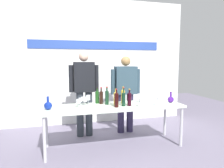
# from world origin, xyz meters

# --- Properties ---
(ground_plane) EXTENTS (10.00, 10.00, 0.00)m
(ground_plane) POSITION_xyz_m (0.00, 0.00, 0.00)
(ground_plane) COLOR slate
(back_wall) EXTENTS (4.49, 0.11, 3.00)m
(back_wall) POSITION_xyz_m (0.00, 1.59, 1.50)
(back_wall) COLOR white
(back_wall) RESTS_ON ground
(display_table) EXTENTS (2.44, 0.68, 0.75)m
(display_table) POSITION_xyz_m (0.00, 0.00, 0.69)
(display_table) COLOR white
(display_table) RESTS_ON ground
(decanter_blue_left) EXTENTS (0.13, 0.13, 0.22)m
(decanter_blue_left) POSITION_xyz_m (-1.10, -0.03, 0.82)
(decanter_blue_left) COLOR navy
(decanter_blue_left) RESTS_ON display_table
(decanter_blue_right) EXTENTS (0.11, 0.11, 0.20)m
(decanter_blue_right) POSITION_xyz_m (1.08, -0.03, 0.81)
(decanter_blue_right) COLOR #4C1C8D
(decanter_blue_right) RESTS_ON display_table
(presenter_left) EXTENTS (0.59, 0.22, 1.71)m
(presenter_left) POSITION_xyz_m (-0.44, 0.68, 0.98)
(presenter_left) COLOR #2D333A
(presenter_left) RESTS_ON ground
(presenter_right) EXTENTS (0.64, 0.22, 1.62)m
(presenter_right) POSITION_xyz_m (0.44, 0.68, 0.93)
(presenter_right) COLOR #2A2441
(presenter_right) RESTS_ON ground
(wine_bottle_0) EXTENTS (0.07, 0.07, 0.31)m
(wine_bottle_0) POSITION_xyz_m (-0.19, 0.19, 0.88)
(wine_bottle_0) COLOR black
(wine_bottle_0) RESTS_ON display_table
(wine_bottle_1) EXTENTS (0.07, 0.07, 0.31)m
(wine_bottle_1) POSITION_xyz_m (-0.00, -0.14, 0.89)
(wine_bottle_1) COLOR black
(wine_bottle_1) RESTS_ON display_table
(wine_bottle_2) EXTENTS (0.07, 0.07, 0.30)m
(wine_bottle_2) POSITION_xyz_m (0.03, -0.00, 0.88)
(wine_bottle_2) COLOR gold
(wine_bottle_2) RESTS_ON display_table
(wine_bottle_3) EXTENTS (0.07, 0.07, 0.32)m
(wine_bottle_3) POSITION_xyz_m (-0.10, 0.11, 0.89)
(wine_bottle_3) COLOR #143420
(wine_bottle_3) RESTS_ON display_table
(wine_bottle_4) EXTENTS (0.07, 0.07, 0.29)m
(wine_bottle_4) POSITION_xyz_m (-0.25, 0.26, 0.88)
(wine_bottle_4) COLOR #164116
(wine_bottle_4) RESTS_ON display_table
(wine_bottle_5) EXTENTS (0.07, 0.07, 0.32)m
(wine_bottle_5) POSITION_xyz_m (0.20, 0.11, 0.89)
(wine_bottle_5) COLOR gold
(wine_bottle_5) RESTS_ON display_table
(wine_bottle_6) EXTENTS (0.06, 0.06, 0.33)m
(wine_bottle_6) POSITION_xyz_m (0.14, -0.08, 0.88)
(wine_bottle_6) COLOR #113020
(wine_bottle_6) RESTS_ON display_table
(wine_bottle_7) EXTENTS (0.07, 0.07, 0.30)m
(wine_bottle_7) POSITION_xyz_m (0.25, -0.09, 0.88)
(wine_bottle_7) COLOR black
(wine_bottle_7) RESTS_ON display_table
(wine_glass_left_0) EXTENTS (0.07, 0.07, 0.17)m
(wine_glass_left_0) POSITION_xyz_m (-0.43, 0.20, 0.87)
(wine_glass_left_0) COLOR white
(wine_glass_left_0) RESTS_ON display_table
(wine_glass_left_1) EXTENTS (0.06, 0.06, 0.14)m
(wine_glass_left_1) POSITION_xyz_m (-0.58, 0.14, 0.85)
(wine_glass_left_1) COLOR white
(wine_glass_left_1) RESTS_ON display_table
(wine_glass_left_2) EXTENTS (0.07, 0.07, 0.14)m
(wine_glass_left_2) POSITION_xyz_m (-0.52, 0.23, 0.85)
(wine_glass_left_2) COLOR white
(wine_glass_left_2) RESTS_ON display_table
(wine_glass_left_3) EXTENTS (0.07, 0.07, 0.14)m
(wine_glass_left_3) POSITION_xyz_m (-0.62, -0.00, 0.86)
(wine_glass_left_3) COLOR white
(wine_glass_left_3) RESTS_ON display_table
(wine_glass_left_4) EXTENTS (0.07, 0.07, 0.16)m
(wine_glass_left_4) POSITION_xyz_m (-0.49, 0.12, 0.86)
(wine_glass_left_4) COLOR white
(wine_glass_left_4) RESTS_ON display_table
(wine_glass_right_0) EXTENTS (0.06, 0.06, 0.15)m
(wine_glass_right_0) POSITION_xyz_m (0.71, -0.11, 0.85)
(wine_glass_right_0) COLOR white
(wine_glass_right_0) RESTS_ON display_table
(wine_glass_right_1) EXTENTS (0.06, 0.06, 0.15)m
(wine_glass_right_1) POSITION_xyz_m (0.72, -0.24, 0.86)
(wine_glass_right_1) COLOR white
(wine_glass_right_1) RESTS_ON display_table
(wine_glass_right_2) EXTENTS (0.06, 0.06, 0.15)m
(wine_glass_right_2) POSITION_xyz_m (0.40, -0.24, 0.86)
(wine_glass_right_2) COLOR white
(wine_glass_right_2) RESTS_ON display_table
(wine_glass_right_3) EXTENTS (0.07, 0.07, 0.15)m
(wine_glass_right_3) POSITION_xyz_m (0.55, 0.14, 0.86)
(wine_glass_right_3) COLOR white
(wine_glass_right_3) RESTS_ON display_table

